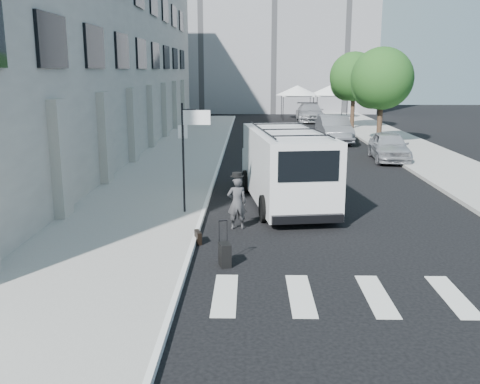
{
  "coord_description": "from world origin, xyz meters",
  "views": [
    {
      "loc": [
        -0.49,
        -13.55,
        4.66
      ],
      "look_at": [
        -0.76,
        1.09,
        1.3
      ],
      "focal_mm": 40.0,
      "sensor_mm": 36.0,
      "label": 1
    }
  ],
  "objects_px": {
    "businessman": "(237,203)",
    "parked_car_c": "(310,113)",
    "briefcase": "(198,237)",
    "parked_car_b": "(334,129)",
    "cargo_van": "(285,167)",
    "parked_car_a": "(389,146)",
    "suitcase": "(225,254)"
  },
  "relations": [
    {
      "from": "briefcase",
      "to": "suitcase",
      "type": "bearing_deg",
      "value": -82.42
    },
    {
      "from": "parked_car_c",
      "to": "parked_car_a",
      "type": "bearing_deg",
      "value": -84.41
    },
    {
      "from": "businessman",
      "to": "parked_car_b",
      "type": "xyz_separation_m",
      "value": [
        5.86,
        19.58,
        0.06
      ]
    },
    {
      "from": "parked_car_a",
      "to": "parked_car_b",
      "type": "bearing_deg",
      "value": 108.55
    },
    {
      "from": "briefcase",
      "to": "parked_car_c",
      "type": "height_order",
      "value": "parked_car_c"
    },
    {
      "from": "parked_car_c",
      "to": "cargo_van",
      "type": "bearing_deg",
      "value": -97.05
    },
    {
      "from": "parked_car_b",
      "to": "cargo_van",
      "type": "bearing_deg",
      "value": -105.09
    },
    {
      "from": "briefcase",
      "to": "suitcase",
      "type": "xyz_separation_m",
      "value": [
        0.82,
        -1.73,
        0.13
      ]
    },
    {
      "from": "suitcase",
      "to": "parked_car_c",
      "type": "distance_m",
      "value": 37.54
    },
    {
      "from": "briefcase",
      "to": "parked_car_b",
      "type": "distance_m",
      "value": 22.08
    },
    {
      "from": "suitcase",
      "to": "businessman",
      "type": "bearing_deg",
      "value": 70.6
    },
    {
      "from": "suitcase",
      "to": "parked_car_c",
      "type": "height_order",
      "value": "parked_car_c"
    },
    {
      "from": "parked_car_a",
      "to": "parked_car_c",
      "type": "distance_m",
      "value": 21.49
    },
    {
      "from": "parked_car_c",
      "to": "suitcase",
      "type": "bearing_deg",
      "value": -98.54
    },
    {
      "from": "businessman",
      "to": "briefcase",
      "type": "relative_size",
      "value": 3.64
    },
    {
      "from": "briefcase",
      "to": "parked_car_a",
      "type": "relative_size",
      "value": 0.1
    },
    {
      "from": "suitcase",
      "to": "parked_car_b",
      "type": "height_order",
      "value": "parked_car_b"
    },
    {
      "from": "businessman",
      "to": "parked_car_c",
      "type": "distance_m",
      "value": 34.42
    },
    {
      "from": "briefcase",
      "to": "parked_car_c",
      "type": "distance_m",
      "value": 35.98
    },
    {
      "from": "cargo_van",
      "to": "parked_car_c",
      "type": "distance_m",
      "value": 31.05
    },
    {
      "from": "businessman",
      "to": "briefcase",
      "type": "bearing_deg",
      "value": 43.91
    },
    {
      "from": "briefcase",
      "to": "parked_car_a",
      "type": "xyz_separation_m",
      "value": [
        8.7,
        13.89,
        0.58
      ]
    },
    {
      "from": "suitcase",
      "to": "parked_car_b",
      "type": "distance_m",
      "value": 23.51
    },
    {
      "from": "parked_car_a",
      "to": "parked_car_b",
      "type": "height_order",
      "value": "parked_car_b"
    },
    {
      "from": "parked_car_a",
      "to": "parked_car_c",
      "type": "relative_size",
      "value": 0.78
    },
    {
      "from": "parked_car_a",
      "to": "parked_car_b",
      "type": "relative_size",
      "value": 0.84
    },
    {
      "from": "businessman",
      "to": "briefcase",
      "type": "height_order",
      "value": "businessman"
    },
    {
      "from": "cargo_van",
      "to": "parked_car_c",
      "type": "xyz_separation_m",
      "value": [
        4.23,
        30.76,
        -0.5
      ]
    },
    {
      "from": "briefcase",
      "to": "cargo_van",
      "type": "relative_size",
      "value": 0.06
    },
    {
      "from": "businessman",
      "to": "cargo_van",
      "type": "bearing_deg",
      "value": -126.42
    },
    {
      "from": "parked_car_b",
      "to": "parked_car_c",
      "type": "height_order",
      "value": "parked_car_b"
    },
    {
      "from": "cargo_van",
      "to": "parked_car_c",
      "type": "height_order",
      "value": "cargo_van"
    }
  ]
}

